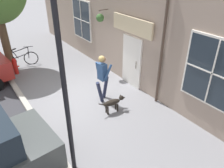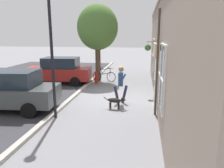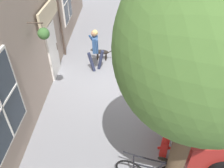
# 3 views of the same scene
# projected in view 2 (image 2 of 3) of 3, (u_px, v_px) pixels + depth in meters

# --- Properties ---
(ground_plane) EXTENTS (90.00, 90.00, 0.00)m
(ground_plane) POSITION_uv_depth(u_px,v_px,m) (111.00, 99.00, 11.25)
(ground_plane) COLOR gray
(curb_and_road) EXTENTS (10.10, 28.00, 0.12)m
(curb_and_road) POSITION_uv_depth(u_px,v_px,m) (7.00, 94.00, 12.07)
(curb_and_road) COLOR #B2ADA3
(curb_and_road) RESTS_ON ground_plane
(storefront_facade) EXTENTS (0.95, 18.00, 4.81)m
(storefront_facade) POSITION_uv_depth(u_px,v_px,m) (160.00, 52.00, 10.37)
(storefront_facade) COLOR gray
(storefront_facade) RESTS_ON ground_plane
(pedestrian_walking) EXTENTS (0.68, 0.55, 1.80)m
(pedestrian_walking) POSITION_uv_depth(u_px,v_px,m) (121.00, 81.00, 10.27)
(pedestrian_walking) COLOR #282D47
(pedestrian_walking) RESTS_ON ground_plane
(dog_on_leash) EXTENTS (1.04, 0.30, 0.58)m
(dog_on_leash) POSITION_uv_depth(u_px,v_px,m) (116.00, 101.00, 9.62)
(dog_on_leash) COLOR black
(dog_on_leash) RESTS_ON ground_plane
(street_tree_by_curb) EXTENTS (2.79, 2.51, 5.25)m
(street_tree_by_curb) POSITION_uv_depth(u_px,v_px,m) (97.00, 29.00, 14.88)
(street_tree_by_curb) COLOR brown
(street_tree_by_curb) RESTS_ON ground_plane
(leaning_bicycle) EXTENTS (1.71, 0.40, 1.01)m
(leaning_bicycle) POSITION_uv_depth(u_px,v_px,m) (104.00, 76.00, 15.39)
(leaning_bicycle) COLOR black
(leaning_bicycle) RESTS_ON ground_plane
(parked_car_nearest_curb) EXTENTS (4.42, 2.18, 1.75)m
(parked_car_nearest_curb) POSITION_uv_depth(u_px,v_px,m) (59.00, 70.00, 14.60)
(parked_car_nearest_curb) COLOR maroon
(parked_car_nearest_curb) RESTS_ON ground_plane
(parked_car_mid_block) EXTENTS (4.42, 2.18, 1.75)m
(parked_car_mid_block) POSITION_uv_depth(u_px,v_px,m) (8.00, 90.00, 9.40)
(parked_car_mid_block) COLOR #474C4C
(parked_car_mid_block) RESTS_ON ground_plane
(street_lamp) EXTENTS (0.32, 0.32, 5.50)m
(street_lamp) POSITION_uv_depth(u_px,v_px,m) (50.00, 26.00, 7.91)
(street_lamp) COLOR black
(street_lamp) RESTS_ON ground_plane
(fire_hydrant) EXTENTS (0.34, 0.20, 0.77)m
(fire_hydrant) POSITION_uv_depth(u_px,v_px,m) (96.00, 77.00, 14.76)
(fire_hydrant) COLOR red
(fire_hydrant) RESTS_ON ground_plane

